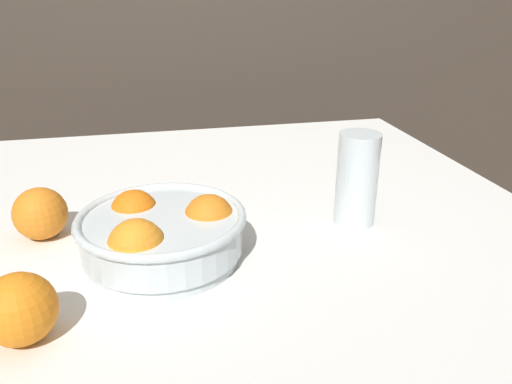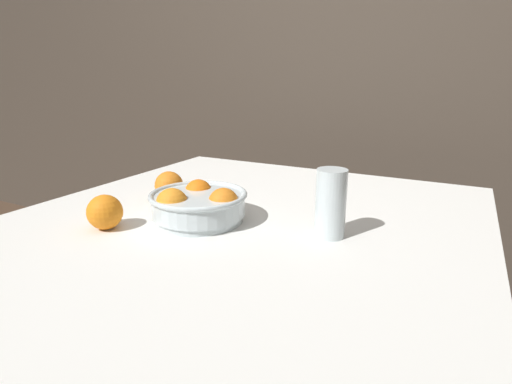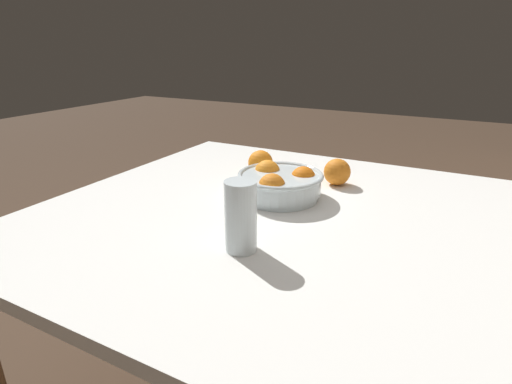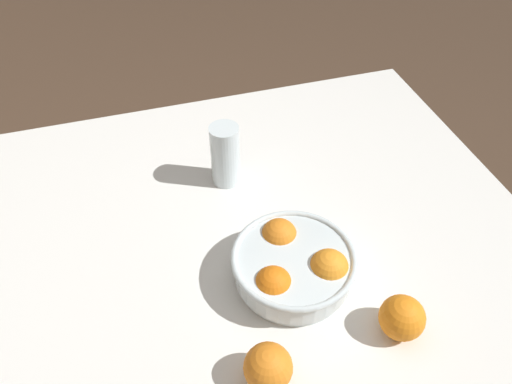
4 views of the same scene
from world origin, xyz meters
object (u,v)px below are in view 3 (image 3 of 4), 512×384
(orange_loose_near_bowl, at_px, (260,163))
(orange_loose_front, at_px, (337,172))
(fruit_bowl, at_px, (280,183))
(juice_glass, at_px, (241,220))

(orange_loose_near_bowl, relative_size, orange_loose_front, 1.00)
(orange_loose_near_bowl, bearing_deg, fruit_bowl, 41.86)
(fruit_bowl, xyz_separation_m, orange_loose_near_bowl, (-0.15, -0.14, -0.00))
(juice_glass, height_order, orange_loose_near_bowl, juice_glass)
(fruit_bowl, relative_size, juice_glass, 1.56)
(fruit_bowl, bearing_deg, juice_glass, 9.71)
(orange_loose_near_bowl, height_order, orange_loose_front, same)
(orange_loose_front, bearing_deg, fruit_bowl, -31.04)
(juice_glass, height_order, orange_loose_front, juice_glass)
(orange_loose_near_bowl, bearing_deg, juice_glass, 22.61)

